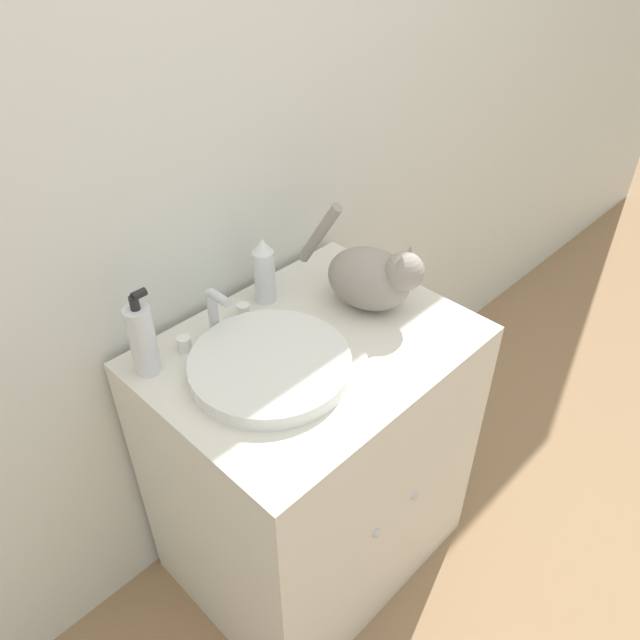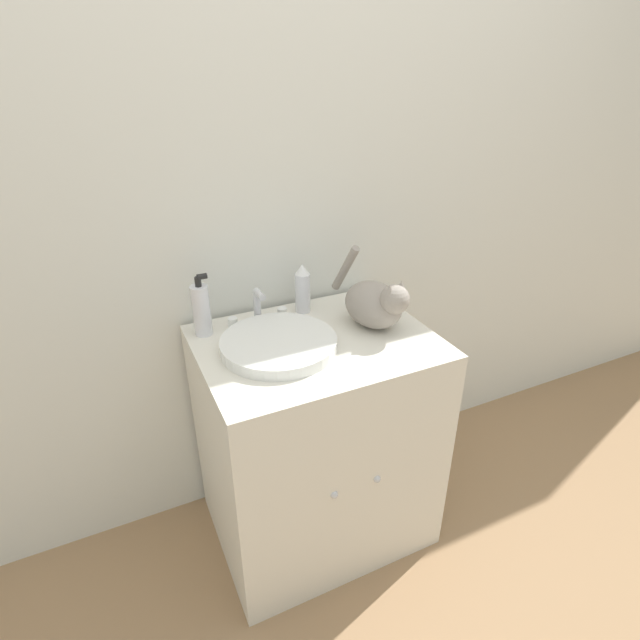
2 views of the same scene
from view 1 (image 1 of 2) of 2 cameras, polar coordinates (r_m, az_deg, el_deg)
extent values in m
plane|color=#997551|center=(1.96, 5.83, -24.63)|extent=(8.00, 8.00, 0.00)
cube|color=silver|center=(1.43, -10.71, 17.49)|extent=(6.00, 0.05, 2.50)
cube|color=silver|center=(1.72, -0.69, -12.63)|extent=(0.74, 0.56, 0.81)
sphere|color=silver|center=(1.55, 5.18, -18.88)|extent=(0.02, 0.02, 0.02)
sphere|color=silver|center=(1.62, 8.69, -15.62)|extent=(0.02, 0.02, 0.02)
cylinder|color=white|center=(1.36, -4.60, -4.12)|extent=(0.36, 0.36, 0.04)
cylinder|color=silver|center=(1.45, -9.75, 0.68)|extent=(0.02, 0.02, 0.12)
cylinder|color=silver|center=(1.40, -9.21, 2.04)|extent=(0.02, 0.06, 0.02)
cylinder|color=white|center=(1.44, -12.29, -2.11)|extent=(0.03, 0.03, 0.03)
cylinder|color=white|center=(1.52, -7.01, 0.87)|extent=(0.03, 0.03, 0.03)
ellipsoid|color=gray|center=(1.52, 4.49, 3.80)|extent=(0.20, 0.24, 0.15)
sphere|color=gray|center=(1.46, 7.73, 4.42)|extent=(0.11, 0.11, 0.09)
cone|color=gray|center=(1.42, 7.43, 5.19)|extent=(0.04, 0.04, 0.04)
cone|color=gray|center=(1.46, 8.27, 6.12)|extent=(0.04, 0.04, 0.04)
cylinder|color=gray|center=(1.53, -0.04, 7.90)|extent=(0.06, 0.12, 0.18)
cylinder|color=silver|center=(1.37, -15.90, -1.81)|extent=(0.06, 0.06, 0.17)
cylinder|color=black|center=(1.31, -16.62, 1.49)|extent=(0.02, 0.02, 0.03)
cylinder|color=black|center=(1.31, -16.23, 2.29)|extent=(0.03, 0.02, 0.02)
cylinder|color=silver|center=(1.54, -5.10, 3.99)|extent=(0.05, 0.05, 0.14)
cone|color=white|center=(1.49, -5.29, 6.79)|extent=(0.05, 0.05, 0.04)
camera|label=2|loc=(0.51, 96.52, -25.71)|focal=28.00mm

